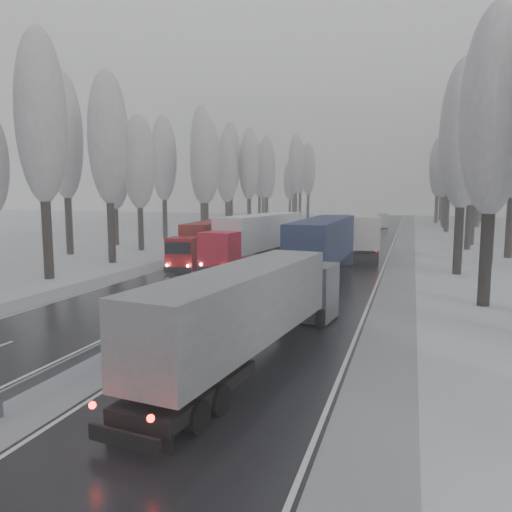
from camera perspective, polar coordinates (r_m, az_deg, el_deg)
The scene contains 54 objects.
ground at distance 19.47m, azimuth -18.71°, elevation -12.32°, with size 260.00×260.00×0.00m, color silver.
carriageway_right at distance 45.54m, azimuth 9.97°, elevation -0.88°, with size 7.50×200.00×0.03m, color black.
carriageway_left at distance 48.01m, azimuth -2.55°, elevation -0.35°, with size 7.50×200.00×0.03m, color black.
median_slush at distance 46.49m, azimuth 3.55°, elevation -0.61°, with size 3.00×200.00×0.04m, color #92959A.
shoulder_right at distance 45.18m, azimuth 16.21°, elevation -1.12°, with size 2.40×200.00×0.04m, color #92959A.
shoulder_left at distance 49.90m, azimuth -7.90°, elevation -0.12°, with size 2.40×200.00×0.04m, color #92959A.
median_guardrail at distance 46.41m, azimuth 3.55°, elevation 0.10°, with size 0.12×200.00×0.76m.
tree_16 at distance 30.95m, azimuth 25.58°, elevation 14.52°, with size 3.60×3.60×16.53m.
tree_18 at distance 42.12m, azimuth 22.65°, elevation 12.60°, with size 3.60×3.60×16.58m.
tree_20 at distance 50.50m, azimuth 25.69°, elevation 10.84°, with size 3.60×3.60×15.71m.
tree_22 at distance 60.74m, azimuth 23.46°, elevation 10.33°, with size 3.60×3.60×15.86m.
tree_24 at distance 66.44m, azimuth 23.87°, elevation 12.55°, with size 3.60×3.60×20.49m.
tree_26 at distance 76.48m, azimuth 22.72°, elevation 11.02°, with size 3.60×3.60×18.78m.
tree_28 at distance 87.06m, azimuth 21.28°, elevation 10.92°, with size 3.60×3.60×19.62m.
tree_29 at distance 91.71m, azimuth 25.75°, elevation 9.89°, with size 3.60×3.60×18.11m.
tree_30 at distance 96.72m, azimuth 21.00°, elevation 9.86°, with size 3.60×3.60×17.86m.
tree_31 at distance 101.23m, azimuth 24.26°, elevation 9.82°, with size 3.60×3.60×18.58m.
tree_32 at distance 104.19m, azimuth 20.78°, elevation 9.47°, with size 3.60×3.60×17.33m.
tree_33 at distance 108.32m, azimuth 22.28°, elevation 8.28°, with size 3.60×3.60×14.33m.
tree_34 at distance 111.25m, azimuth 20.11°, elevation 9.43°, with size 3.60×3.60×17.63m.
tree_35 at distance 116.00m, azimuth 24.63°, elevation 9.30°, with size 3.60×3.60×18.25m.
tree_36 at distance 121.21m, azimuth 20.56°, elevation 9.98°, with size 3.60×3.60×20.23m.
tree_37 at distance 125.62m, azimuth 23.63°, elevation 8.60°, with size 3.60×3.60×16.37m.
tree_38 at distance 131.77m, azimuth 21.03°, elevation 9.08°, with size 3.60×3.60×17.97m.
tree_39 at distance 135.91m, azimuth 22.10°, elevation 8.48°, with size 3.60×3.60×16.19m.
tree_56 at distance 40.19m, azimuth -23.36°, elevation 14.26°, with size 3.60×3.60×18.12m.
tree_58 at distance 47.41m, azimuth -16.56°, elevation 12.69°, with size 3.60×3.60×17.21m.
tree_59 at distance 55.20m, azimuth -21.00°, elevation 12.51°, with size 3.60×3.60×18.41m.
tree_60 at distance 56.83m, azimuth -13.24°, elevation 10.33°, with size 3.60×3.60×14.84m.
tree_61 at distance 63.24m, azimuth -15.92°, elevation 9.40°, with size 3.60×3.60×13.95m.
tree_62 at distance 63.67m, azimuth -5.80°, elevation 10.83°, with size 3.60×3.60×16.04m.
tree_63 at distance 70.70m, azimuth -10.51°, elevation 10.83°, with size 3.60×3.60×16.88m.
tree_64 at distance 73.60m, azimuth -6.14°, elevation 10.03°, with size 3.60×3.60×15.42m.
tree_65 at distance 78.13m, azimuth -6.20°, elevation 11.77°, with size 3.60×3.60×19.48m.
tree_66 at distance 82.47m, azimuth -3.37°, elevation 9.68°, with size 3.60×3.60×15.23m.
tree_67 at distance 86.76m, azimuth -3.29°, elevation 10.35°, with size 3.60×3.60×17.09m.
tree_68 at distance 88.36m, azimuth -0.82°, elevation 10.12°, with size 3.60×3.60×16.65m.
tree_69 at distance 93.82m, azimuth -2.90°, elevation 11.00°, with size 3.60×3.60×19.35m.
tree_70 at distance 97.91m, azimuth 1.20°, elevation 10.01°, with size 3.60×3.60×17.09m.
tree_71 at distance 103.22m, azimuth -0.75°, elevation 10.76°, with size 3.60×3.60×19.61m.
tree_72 at distance 107.56m, azimuth 1.25°, elevation 9.09°, with size 3.60×3.60×15.11m.
tree_73 at distance 112.26m, azimuth 0.40°, elevation 9.71°, with size 3.60×3.60×17.22m.
tree_74 at distance 117.16m, azimuth 4.60°, elevation 10.35°, with size 3.60×3.60×19.68m.
tree_75 at distance 123.31m, azimuth 0.81°, elevation 9.90°, with size 3.60×3.60×18.60m.
tree_76 at distance 126.08m, azimuth 6.02°, elevation 9.79°, with size 3.60×3.60×18.55m.
tree_77 at distance 131.11m, azimuth 3.92°, elevation 8.54°, with size 3.60×3.60×14.32m.
tree_78 at distance 133.27m, azimuth 5.09°, elevation 9.94°, with size 3.60×3.60×19.55m.
tree_79 at distance 137.72m, azimuth 4.30°, elevation 9.20°, with size 3.60×3.60×17.07m.
truck_grey_tarp at distance 18.81m, azimuth -0.10°, elevation -5.69°, with size 4.02×14.70×3.74m.
truck_blue_box at distance 38.31m, azimuth 7.96°, elevation 1.52°, with size 2.89×17.37×4.44m.
truck_cream_box at distance 52.08m, azimuth 12.10°, elevation 2.82°, with size 4.49×16.69×4.24m.
box_truck_distant at distance 94.57m, azimuth 14.11°, elevation 4.03°, with size 2.80×7.31×2.67m.
truck_red_white at distance 44.95m, azimuth 0.14°, elevation 2.38°, with size 4.89×17.15×4.36m.
truck_red_red at distance 46.49m, azimuth -5.47°, elevation 2.03°, with size 3.60×14.53×3.70m.
Camera 1 is at (11.01, -14.72, 6.41)m, focal length 35.00 mm.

